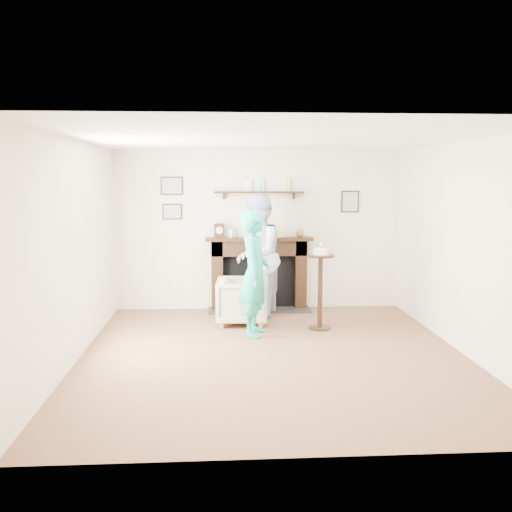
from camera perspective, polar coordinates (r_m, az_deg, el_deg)
The scene contains 6 objects.
ground at distance 6.80m, azimuth 1.71°, elevation -9.87°, with size 5.00×5.00×0.00m, color brown.
room_shell at distance 7.19m, azimuth 1.24°, elevation 4.28°, with size 4.54×5.02×2.52m.
armchair at distance 8.24m, azimuth -1.37°, elevation -6.74°, with size 0.70×0.72×0.66m, color #C2A790.
man at distance 8.62m, azimuth 0.09°, elevation -6.08°, with size 0.90×0.70×1.85m, color silver.
woman at distance 7.64m, azimuth -0.14°, elevation -7.89°, with size 0.60×0.39×1.65m, color #21B2BE.
pedestal_table at distance 7.84m, azimuth 6.45°, elevation -2.06°, with size 0.37×0.37×1.19m.
Camera 1 is at (-0.61, -6.46, 2.05)m, focal length 40.00 mm.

